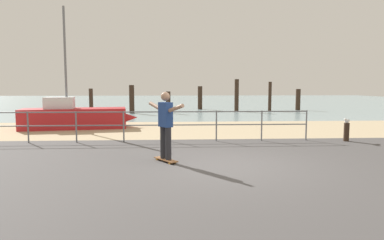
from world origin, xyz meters
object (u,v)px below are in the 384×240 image
(seagull, at_px, (347,121))
(sailboat, at_px, (78,117))
(bollard_short, at_px, (346,132))
(skateboard, at_px, (166,160))
(skateboarder, at_px, (166,121))

(seagull, bearing_deg, sailboat, 157.36)
(sailboat, distance_m, bollard_short, 10.83)
(skateboard, height_order, skateboarder, skateboarder)
(sailboat, xyz_separation_m, skateboard, (3.97, -6.99, -0.46))
(sailboat, relative_size, skateboarder, 3.19)
(skateboard, bearing_deg, seagull, 25.12)
(sailboat, relative_size, seagull, 13.38)
(skateboard, relative_size, seagull, 1.97)
(skateboarder, distance_m, seagull, 6.66)
(skateboard, xyz_separation_m, skateboarder, (0.00, -0.00, 0.95))
(skateboard, distance_m, skateboarder, 0.95)
(skateboard, bearing_deg, bollard_short, 25.17)
(skateboarder, bearing_deg, bollard_short, 25.17)
(skateboarder, bearing_deg, skateboard, 135.00)
(skateboarder, height_order, bollard_short, skateboarder)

